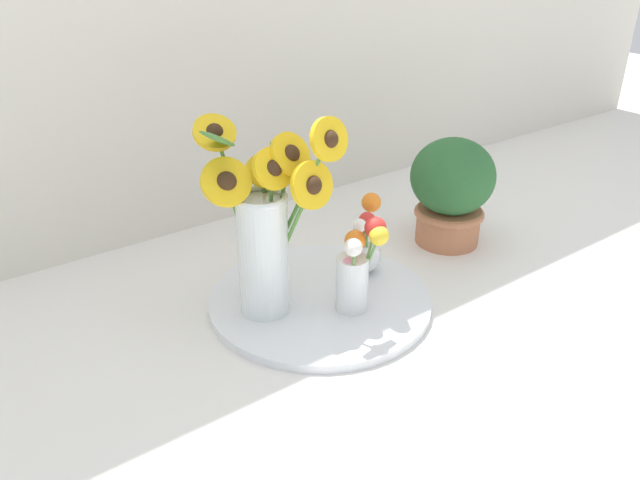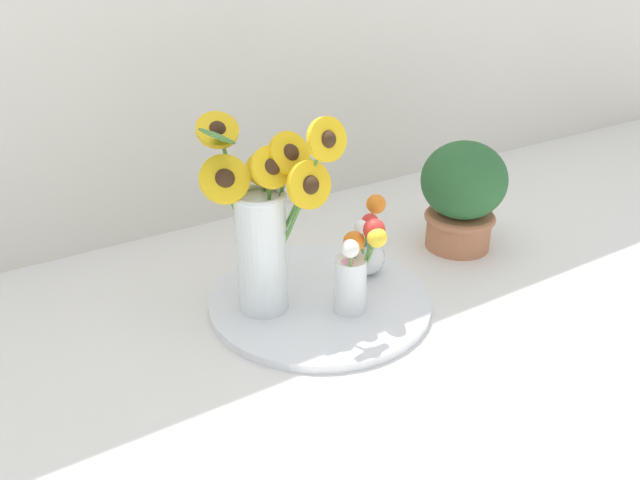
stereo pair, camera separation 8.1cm
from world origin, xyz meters
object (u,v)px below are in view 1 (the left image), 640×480
(serving_tray, at_px, (320,300))
(mason_jar_sunflowers, at_px, (264,229))
(vase_bulb_right, at_px, (364,245))
(vase_small_center, at_px, (356,267))
(potted_plant, at_px, (451,189))

(serving_tray, distance_m, mason_jar_sunflowers, 0.21)
(serving_tray, distance_m, vase_bulb_right, 0.15)
(mason_jar_sunflowers, height_order, vase_small_center, mason_jar_sunflowers)
(vase_small_center, bearing_deg, serving_tray, 112.07)
(vase_bulb_right, xyz_separation_m, potted_plant, (0.27, 0.02, 0.05))
(serving_tray, height_order, vase_bulb_right, vase_bulb_right)
(mason_jar_sunflowers, bearing_deg, serving_tray, -13.57)
(mason_jar_sunflowers, relative_size, vase_small_center, 2.06)
(vase_small_center, bearing_deg, mason_jar_sunflowers, 143.72)
(vase_bulb_right, bearing_deg, mason_jar_sunflowers, 179.81)
(vase_small_center, distance_m, vase_bulb_right, 0.14)
(serving_tray, xyz_separation_m, mason_jar_sunflowers, (-0.10, 0.03, 0.18))
(vase_small_center, bearing_deg, potted_plant, 17.51)
(vase_small_center, xyz_separation_m, potted_plant, (0.37, 0.12, 0.03))
(mason_jar_sunflowers, xyz_separation_m, vase_bulb_right, (0.24, -0.00, -0.10))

